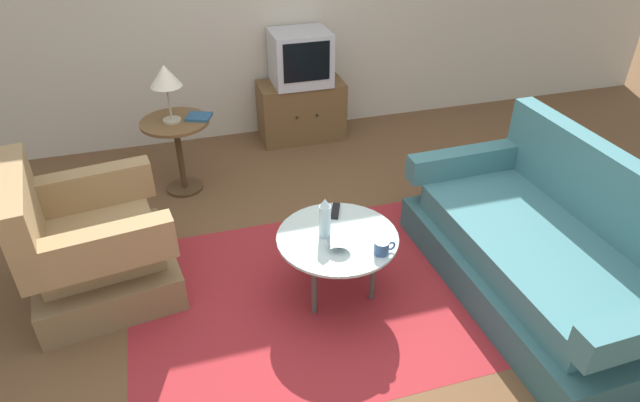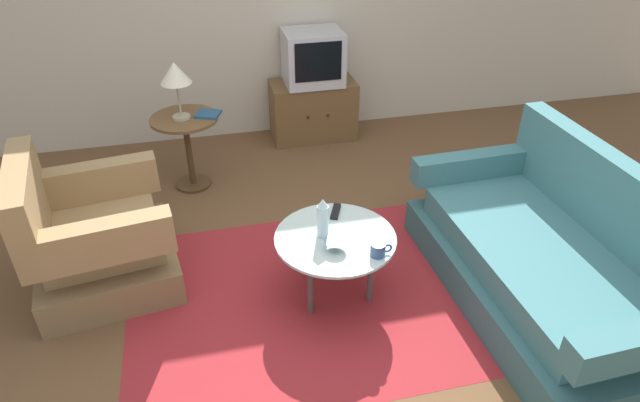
# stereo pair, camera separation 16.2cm
# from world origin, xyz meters

# --- Properties ---
(ground_plane) EXTENTS (16.00, 16.00, 0.00)m
(ground_plane) POSITION_xyz_m (0.00, 0.00, 0.00)
(ground_plane) COLOR brown
(area_rug) EXTENTS (2.59, 1.73, 0.00)m
(area_rug) POSITION_xyz_m (0.04, 0.05, 0.00)
(area_rug) COLOR maroon
(area_rug) RESTS_ON ground
(armchair) EXTENTS (0.95, 0.97, 0.91)m
(armchair) POSITION_xyz_m (-1.42, 0.52, 0.32)
(armchair) COLOR brown
(armchair) RESTS_ON ground
(couch) EXTENTS (1.01, 1.88, 0.91)m
(couch) POSITION_xyz_m (1.30, -0.28, 0.29)
(couch) COLOR #325C60
(couch) RESTS_ON ground
(coffee_table) EXTENTS (0.74, 0.74, 0.45)m
(coffee_table) POSITION_xyz_m (0.04, 0.05, 0.40)
(coffee_table) COLOR #B2C6C1
(coffee_table) RESTS_ON ground
(side_table) EXTENTS (0.54, 0.54, 0.62)m
(side_table) POSITION_xyz_m (-0.79, 1.62, 0.45)
(side_table) COLOR brown
(side_table) RESTS_ON ground
(tv_stand) EXTENTS (0.80, 0.43, 0.56)m
(tv_stand) POSITION_xyz_m (0.41, 2.30, 0.28)
(tv_stand) COLOR brown
(tv_stand) RESTS_ON ground
(television) EXTENTS (0.53, 0.44, 0.48)m
(television) POSITION_xyz_m (0.41, 2.29, 0.80)
(television) COLOR #B7B7BC
(television) RESTS_ON tv_stand
(table_lamp) EXTENTS (0.24, 0.24, 0.45)m
(table_lamp) POSITION_xyz_m (-0.81, 1.61, 0.98)
(table_lamp) COLOR #9E937A
(table_lamp) RESTS_ON side_table
(vase) EXTENTS (0.07, 0.07, 0.26)m
(vase) POSITION_xyz_m (-0.03, 0.08, 0.57)
(vase) COLOR silver
(vase) RESTS_ON coffee_table
(mug) EXTENTS (0.13, 0.09, 0.08)m
(mug) POSITION_xyz_m (0.23, -0.17, 0.49)
(mug) COLOR #335184
(mug) RESTS_ON coffee_table
(bowl) EXTENTS (0.14, 0.14, 0.06)m
(bowl) POSITION_xyz_m (0.01, -0.06, 0.48)
(bowl) COLOR slate
(bowl) RESTS_ON coffee_table
(tv_remote_dark) EXTENTS (0.11, 0.17, 0.02)m
(tv_remote_dark) POSITION_xyz_m (0.11, 0.30, 0.46)
(tv_remote_dark) COLOR black
(tv_remote_dark) RESTS_ON coffee_table
(book) EXTENTS (0.23, 0.22, 0.02)m
(book) POSITION_xyz_m (-0.60, 1.62, 0.63)
(book) COLOR navy
(book) RESTS_ON side_table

